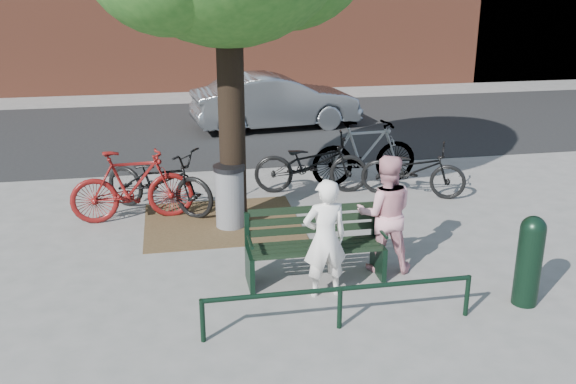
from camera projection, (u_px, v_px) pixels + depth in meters
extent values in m
plane|color=gray|center=(315.00, 279.00, 8.24)|extent=(90.00, 90.00, 0.00)
cube|color=brown|center=(222.00, 222.00, 10.10)|extent=(2.40, 2.00, 0.02)
cube|color=black|center=(240.00, 129.00, 16.14)|extent=(40.00, 7.00, 0.01)
cube|color=black|center=(250.00, 269.00, 8.02)|extent=(0.06, 0.52, 0.45)
cube|color=black|center=(247.00, 229.00, 8.09)|extent=(0.06, 0.06, 0.44)
cylinder|color=black|center=(250.00, 242.00, 7.79)|extent=(0.04, 0.36, 0.04)
cube|color=black|center=(378.00, 258.00, 8.31)|extent=(0.06, 0.52, 0.45)
cube|color=black|center=(374.00, 220.00, 8.38)|extent=(0.06, 0.06, 0.44)
cylinder|color=black|center=(382.00, 232.00, 8.09)|extent=(0.04, 0.36, 0.04)
cube|color=black|center=(315.00, 247.00, 8.09)|extent=(1.64, 0.46, 0.04)
cube|color=black|center=(312.00, 219.00, 8.21)|extent=(1.64, 0.03, 0.47)
cylinder|color=black|center=(203.00, 321.00, 6.78)|extent=(0.06, 0.06, 0.50)
cylinder|color=black|center=(340.00, 308.00, 7.04)|extent=(0.06, 0.06, 0.50)
cylinder|color=black|center=(467.00, 296.00, 7.30)|extent=(0.06, 0.06, 0.50)
cylinder|color=black|center=(340.00, 289.00, 6.97)|extent=(3.00, 0.06, 0.06)
cylinder|color=black|center=(231.00, 103.00, 9.52)|extent=(0.40, 0.40, 3.80)
imported|color=white|center=(325.00, 238.00, 7.62)|extent=(0.56, 0.39, 1.48)
imported|color=pink|center=(385.00, 214.00, 8.29)|extent=(0.86, 0.73, 1.57)
cylinder|color=black|center=(528.00, 266.00, 7.50)|extent=(0.30, 0.30, 0.96)
sphere|color=black|center=(533.00, 229.00, 7.34)|extent=(0.30, 0.30, 0.30)
cylinder|color=gray|center=(230.00, 199.00, 9.79)|extent=(0.44, 0.44, 0.92)
cylinder|color=black|center=(229.00, 168.00, 9.63)|extent=(0.48, 0.48, 0.07)
imported|color=black|center=(159.00, 180.00, 10.40)|extent=(2.09, 1.78, 1.08)
imported|color=#620F0E|center=(132.00, 186.00, 10.02)|extent=(1.95, 0.66, 1.15)
imported|color=black|center=(311.00, 164.00, 11.34)|extent=(2.10, 1.00, 1.06)
imported|color=gray|center=(365.00, 152.00, 11.76)|extent=(2.04, 0.70, 1.21)
imported|color=black|center=(413.00, 170.00, 11.16)|extent=(1.91, 1.34, 0.95)
imported|color=slate|center=(276.00, 101.00, 15.99)|extent=(4.29, 1.94, 1.36)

